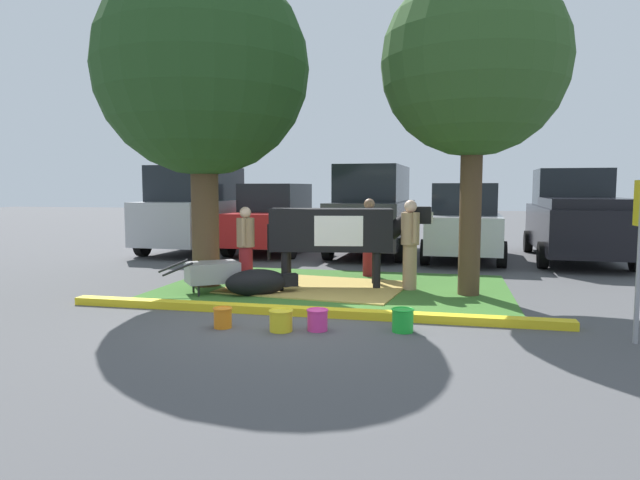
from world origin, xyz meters
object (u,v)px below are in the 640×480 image
object	(u,v)px
calf_lying	(258,283)
bucket_yellow	(281,320)
shade_tree_left	(202,70)
person_handler	(369,235)
person_visitor_far	(246,245)
suv_dark_grey	(373,210)
bucket_orange	(223,317)
person_visitor_near	(410,242)
suv_black	(198,209)
shade_tree_right	(474,64)
bucket_pink	(317,319)
cow_holstein	(337,230)
bucket_green	(403,320)
pickup_truck_black	(576,218)
sedan_red	(276,219)
sedan_silver	(464,222)
wheelbarrow	(214,273)

from	to	relation	value
calf_lying	bucket_yellow	distance (m)	2.52
shade_tree_left	person_handler	bearing A→B (deg)	32.71
person_handler	person_visitor_far	bearing A→B (deg)	-138.47
suv_dark_grey	bucket_orange	bearing A→B (deg)	-95.80
person_visitor_near	suv_black	size ratio (longest dim) A/B	0.36
shade_tree_right	suv_black	bearing A→B (deg)	145.21
calf_lying	bucket_pink	xyz separation A→B (m)	(1.57, -2.12, -0.09)
cow_holstein	suv_black	xyz separation A→B (m)	(-5.24, 5.06, 0.17)
calf_lying	bucket_green	distance (m)	3.32
person_handler	suv_black	distance (m)	6.74
shade_tree_right	bucket_pink	world-z (taller)	shade_tree_right
suv_black	person_handler	bearing A→B (deg)	-32.78
person_handler	bucket_green	size ratio (longest dim) A/B	5.35
bucket_green	pickup_truck_black	xyz separation A→B (m)	(3.82, 8.48, 0.95)
shade_tree_right	bucket_orange	world-z (taller)	shade_tree_right
shade_tree_left	pickup_truck_black	xyz separation A→B (m)	(7.82, 5.85, -2.99)
person_handler	sedan_red	bearing A→B (deg)	129.90
shade_tree_left	bucket_pink	bearing A→B (deg)	-44.34
sedan_silver	suv_dark_grey	bearing A→B (deg)	169.82
suv_dark_grey	sedan_silver	xyz separation A→B (m)	(2.49, -0.45, -0.29)
person_handler	person_visitor_near	xyz separation A→B (m)	(0.96, -1.42, 0.00)
shade_tree_right	wheelbarrow	bearing A→B (deg)	-168.74
bucket_orange	bucket_yellow	bearing A→B (deg)	0.44
calf_lying	sedan_silver	size ratio (longest dim) A/B	0.29
bucket_pink	person_visitor_far	bearing A→B (deg)	126.17
bucket_green	cow_holstein	bearing A→B (deg)	116.07
person_visitor_far	shade_tree_left	bearing A→B (deg)	-179.20
suv_black	suv_dark_grey	size ratio (longest dim) A/B	1.00
shade_tree_left	pickup_truck_black	world-z (taller)	shade_tree_left
wheelbarrow	bucket_green	size ratio (longest dim) A/B	4.61
calf_lying	suv_black	bearing A→B (deg)	123.12
shade_tree_right	cow_holstein	distance (m)	3.81
shade_tree_left	sedan_red	size ratio (longest dim) A/B	1.38
bucket_green	person_visitor_far	bearing A→B (deg)	140.35
person_handler	bucket_green	bearing A→B (deg)	-76.43
pickup_truck_black	shade_tree_right	bearing A→B (deg)	-116.94
shade_tree_right	sedan_red	size ratio (longest dim) A/B	1.27
cow_holstein	pickup_truck_black	distance (m)	7.59
cow_holstein	shade_tree_left	bearing A→B (deg)	-169.61
shade_tree_left	person_handler	xyz separation A→B (m)	(2.91, 1.87, -3.20)
shade_tree_left	person_handler	world-z (taller)	shade_tree_left
cow_holstein	suv_dark_grey	xyz separation A→B (m)	(-0.01, 5.39, 0.17)
suv_black	calf_lying	bearing A→B (deg)	-56.88
wheelbarrow	pickup_truck_black	xyz separation A→B (m)	(7.35, 6.56, 0.73)
person_handler	suv_dark_grey	size ratio (longest dim) A/B	0.36
shade_tree_left	suv_black	size ratio (longest dim) A/B	1.32
person_visitor_far	suv_black	xyz separation A→B (m)	(-3.56, 5.50, 0.44)
bucket_yellow	suv_dark_grey	world-z (taller)	suv_dark_grey
bucket_pink	sedan_red	distance (m)	9.30
bucket_pink	bucket_orange	bearing A→B (deg)	-173.41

